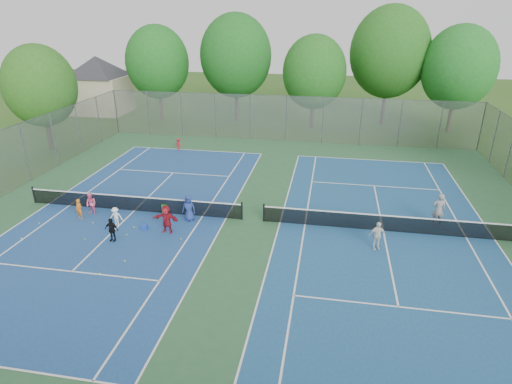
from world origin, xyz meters
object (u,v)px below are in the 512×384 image
net_left (134,204)px  net_right (384,223)px  ball_crate (144,227)px  ball_hopper (164,209)px  instructor (439,210)px

net_left → net_right: size_ratio=1.00×
ball_crate → ball_hopper: size_ratio=0.53×
net_right → instructor: (2.87, 1.17, 0.48)m
net_right → ball_hopper: (-12.17, 0.04, -0.17)m
net_left → instructor: 16.92m
instructor → ball_hopper: bearing=3.9°
ball_crate → net_right: bearing=9.2°
ball_crate → instructor: size_ratio=0.16×
net_right → ball_crate: 12.66m
net_left → ball_crate: 2.55m
ball_hopper → net_right: bearing=-0.2°
ball_hopper → instructor: instructor is taller
ball_hopper → instructor: 15.10m
net_left → ball_hopper: net_left is taller
net_left → ball_crate: bearing=-53.3°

